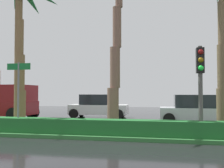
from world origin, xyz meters
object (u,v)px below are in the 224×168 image
Objects in this scene: palm_tree_centre_left at (20,7)px; car_in_traffic_leading at (98,106)px; street_name_sign at (18,87)px; traffic_signal_median_right at (200,74)px; car_in_traffic_second at (196,110)px.

palm_tree_centre_left reaches higher than car_in_traffic_leading.
palm_tree_centre_left is 2.59× the size of street_name_sign.
car_in_traffic_second is (0.58, 5.63, -1.70)m from traffic_signal_median_right.
car_in_traffic_second is at bearing 34.87° from street_name_sign.
car_in_traffic_leading is (1.46, 8.37, -1.25)m from street_name_sign.
palm_tree_centre_left is 1.81× the size of car_in_traffic_leading.
palm_tree_centre_left is at bearing -109.87° from car_in_traffic_leading.
traffic_signal_median_right reaches higher than car_in_traffic_second.
traffic_signal_median_right is 5.91m from car_in_traffic_second.
traffic_signal_median_right is 1.15× the size of street_name_sign.
traffic_signal_median_right is at bearing -95.84° from car_in_traffic_second.
street_name_sign reaches higher than car_in_traffic_second.
street_name_sign reaches higher than car_in_traffic_leading.
street_name_sign is at bearing -145.13° from car_in_traffic_second.
car_in_traffic_leading is (2.44, 6.76, -5.40)m from palm_tree_centre_left.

